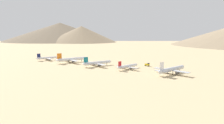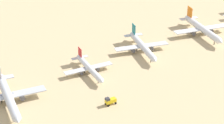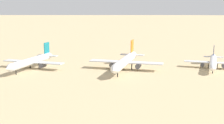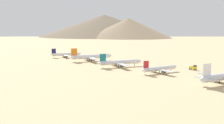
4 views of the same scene
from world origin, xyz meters
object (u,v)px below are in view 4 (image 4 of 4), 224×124
Objects in this scene: parked_jet_1 at (159,69)px; service_truck at (193,67)px; parked_jet_4 at (66,54)px; parked_jet_3 at (91,57)px; parked_jet_2 at (120,62)px.

parked_jet_1 is 6.14× the size of service_truck.
parked_jet_1 is at bearing -78.87° from parked_jet_4.
parked_jet_3 is 43.95m from parked_jet_4.
service_truck is at bearing -66.50° from parked_jet_4.
parked_jet_4 reaches higher than service_truck.
service_truck is (56.00, -128.79, -1.31)m from parked_jet_4.
parked_jet_3 is (-14.52, 83.25, 1.13)m from parked_jet_1.
parked_jet_3 is at bearing 117.99° from service_truck.
parked_jet_4 is at bearing 103.50° from parked_jet_3.
parked_jet_2 is 1.15× the size of parked_jet_4.
parked_jet_3 reaches higher than service_truck.
parked_jet_1 is 128.39m from parked_jet_4.
parked_jet_4 is at bearing 101.13° from parked_jet_1.
parked_jet_2 is 89.70m from parked_jet_4.
parked_jet_1 is 38.81m from parked_jet_2.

